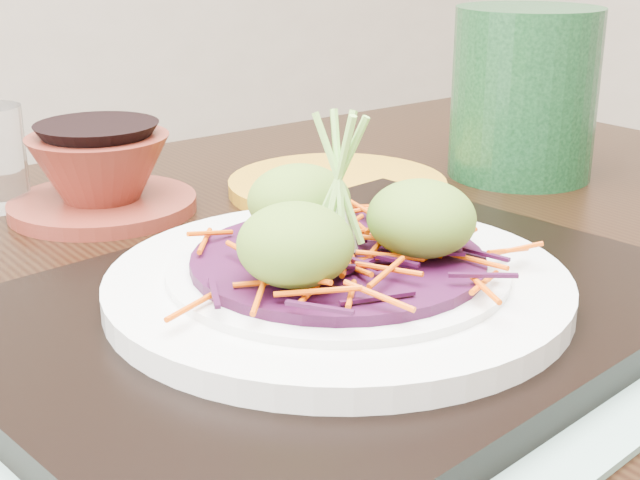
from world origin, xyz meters
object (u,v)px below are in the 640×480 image
white_plate (338,282)px  serving_tray (338,311)px  terracotta_bowl_set (101,178)px  yellow_plate (337,186)px  green_jar (524,93)px  dining_table (259,443)px

white_plate → serving_tray: bearing=180.0°
terracotta_bowl_set → yellow_plate: size_ratio=0.86×
yellow_plate → green_jar: size_ratio=1.25×
serving_tray → green_jar: 0.41m
dining_table → yellow_plate: bearing=39.2°
green_jar → terracotta_bowl_set: bearing=165.4°
serving_tray → terracotta_bowl_set: bearing=86.0°
serving_tray → white_plate: (0.00, 0.00, 0.02)m
white_plate → green_jar: (0.34, 0.21, 0.05)m
white_plate → dining_table: bearing=107.7°
dining_table → green_jar: (0.37, 0.14, 0.19)m
dining_table → white_plate: size_ratio=5.00×
serving_tray → yellow_plate: size_ratio=2.12×
dining_table → serving_tray: bearing=-78.1°
dining_table → terracotta_bowl_set: 0.28m
white_plate → terracotta_bowl_set: bearing=97.6°
serving_tray → terracotta_bowl_set: (-0.04, 0.31, 0.02)m
dining_table → white_plate: bearing=-78.1°
terracotta_bowl_set → white_plate: bearing=-82.4°
terracotta_bowl_set → green_jar: 0.40m
dining_table → terracotta_bowl_set: terracotta_bowl_set is taller
white_plate → terracotta_bowl_set: 0.31m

